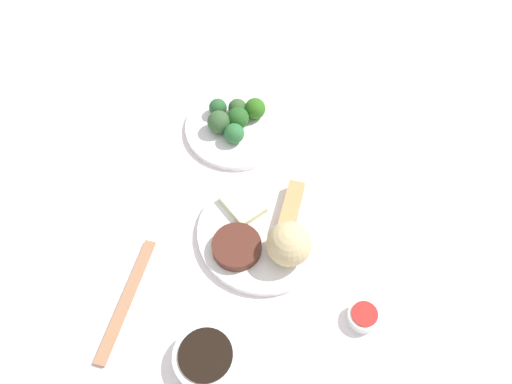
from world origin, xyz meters
TOP-DOWN VIEW (x-y plane):
  - tabletop at (0.00, 0.00)m, footprint 2.20×2.20m
  - main_plate at (0.03, -0.04)m, footprint 0.26×0.26m
  - rice_scoop at (-0.04, -0.02)m, footprint 0.08×0.08m
  - spring_roll at (0.01, -0.10)m, footprint 0.07×0.11m
  - crab_rangoon_wonton at (0.09, -0.05)m, footprint 0.09×0.08m
  - stir_fry_heap at (0.05, 0.03)m, footprint 0.09×0.09m
  - broccoli_plate at (0.23, -0.22)m, footprint 0.23×0.23m
  - broccoli_floret_0 at (0.23, -0.22)m, footprint 0.05×0.05m
  - broccoli_floret_1 at (0.29, -0.22)m, footprint 0.04×0.04m
  - broccoli_floret_2 at (0.25, -0.24)m, footprint 0.04×0.04m
  - broccoli_floret_4 at (0.21, -0.18)m, footprint 0.04×0.04m
  - broccoli_floret_5 at (0.22, -0.26)m, footprint 0.05×0.05m
  - broccoli_floret_6 at (0.26, -0.18)m, footprint 0.05×0.05m
  - soy_sauce_bowl at (-0.03, 0.21)m, footprint 0.11×0.11m
  - soy_sauce_bowl_liquid at (-0.03, 0.21)m, footprint 0.09×0.09m
  - sauce_ramekin_sweet_and_sour at (-0.21, -0.00)m, footprint 0.06×0.06m
  - sauce_ramekin_sweet_and_sour_liquid at (-0.21, -0.00)m, footprint 0.05×0.05m
  - chopsticks_pair at (0.15, 0.22)m, footprint 0.11×0.23m

SIDE VIEW (x-z plane):
  - tabletop at x=0.00m, z-range 0.00..0.02m
  - chopsticks_pair at x=0.15m, z-range 0.02..0.03m
  - broccoli_plate at x=0.23m, z-range 0.02..0.03m
  - main_plate at x=0.03m, z-range 0.02..0.04m
  - sauce_ramekin_sweet_and_sour at x=-0.21m, z-range 0.02..0.04m
  - soy_sauce_bowl at x=-0.03m, z-range 0.02..0.05m
  - crab_rangoon_wonton at x=0.09m, z-range 0.04..0.05m
  - sauce_ramekin_sweet_and_sour_liquid at x=-0.21m, z-range 0.04..0.05m
  - stir_fry_heap at x=0.05m, z-range 0.04..0.06m
  - spring_roll at x=0.01m, z-range 0.04..0.06m
  - soy_sauce_bowl_liquid at x=-0.03m, z-range 0.05..0.06m
  - broccoli_floret_1 at x=0.29m, z-range 0.03..0.07m
  - broccoli_floret_2 at x=0.25m, z-range 0.03..0.08m
  - broccoli_floret_4 at x=0.21m, z-range 0.03..0.08m
  - broccoli_floret_5 at x=0.22m, z-range 0.03..0.08m
  - broccoli_floret_0 at x=0.23m, z-range 0.03..0.08m
  - broccoli_floret_6 at x=0.26m, z-range 0.03..0.08m
  - rice_scoop at x=-0.04m, z-range 0.04..0.12m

